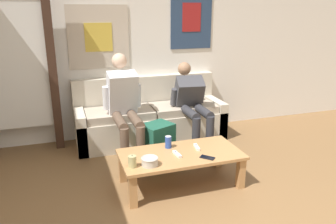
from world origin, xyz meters
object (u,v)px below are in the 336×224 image
Objects in this scene: drink_can_blue at (168,142)px; game_controller_near_right at (197,147)px; couch at (150,119)px; ceramic_bowl at (150,161)px; person_seated_teen at (192,102)px; backpack at (158,144)px; coffee_table at (181,158)px; game_controller_near_left at (177,154)px; pillar_candle at (132,162)px; cell_phone at (207,157)px; person_seated_adult at (124,103)px.

game_controller_near_right is (0.27, -0.11, -0.05)m from drink_can_blue.
couch is 12.37× the size of ceramic_bowl.
person_seated_teen is 6.55× the size of ceramic_bowl.
couch is 1.12m from drink_can_blue.
ceramic_bowl is (-0.30, -0.76, 0.17)m from backpack.
coffee_table is 7.53× the size of ceramic_bowl.
coffee_table is at bearing 36.07° from game_controller_near_left.
ceramic_bowl is (-0.40, -1.43, 0.10)m from couch.
pillar_candle is at bearing -132.95° from person_seated_teen.
person_seated_teen is 0.75m from backpack.
ceramic_bowl is 1.10× the size of cell_phone.
game_controller_near_right is at bearing -21.17° from drink_can_blue.
couch is at bearing 74.57° from ceramic_bowl.
couch is 13.64× the size of cell_phone.
cell_phone is (0.28, -0.35, -0.06)m from drink_can_blue.
drink_can_blue is (-0.02, -0.43, 0.19)m from backpack.
person_seated_teen is 1.51m from pillar_candle.
drink_can_blue is at bearing 96.64° from game_controller_near_left.
game_controller_near_right is (0.56, 0.22, -0.03)m from ceramic_bowl.
person_seated_teen is 1.42m from ceramic_bowl.
drink_can_blue reaches higher than ceramic_bowl.
couch is 15.81× the size of drink_can_blue.
game_controller_near_left is at bearing -83.36° from drink_can_blue.
coffee_table is 0.28m from cell_phone.
couch is 1.63× the size of person_seated_adult.
couch reaches higher than drink_can_blue.
drink_can_blue reaches higher than backpack.
backpack is (-0.56, -0.35, -0.36)m from person_seated_teen.
drink_can_blue is 0.30m from game_controller_near_right.
couch is 13.36× the size of game_controller_near_left.
person_seated_teen is at bearing 70.95° from game_controller_near_right.
cell_phone is at bearing -51.73° from drink_can_blue.
person_seated_teen is at bearing 47.05° from pillar_candle.
pillar_candle is 0.72m from cell_phone.
game_controller_near_right is at bearing 21.23° from game_controller_near_left.
couch is at bearing 41.42° from person_seated_adult.
game_controller_near_left is at bearing 13.27° from pillar_candle.
person_seated_adult is 9.70× the size of drink_can_blue.
coffee_table is 1.11m from person_seated_teen.
drink_can_blue is 0.84× the size of game_controller_near_left.
coffee_table is 9.63× the size of drink_can_blue.
backpack is 2.84× the size of ceramic_bowl.
game_controller_near_left is (0.00, -0.63, 0.14)m from backpack.
person_seated_adult is 1.09m from pillar_candle.
person_seated_teen is 7.22× the size of cell_phone.
ceramic_bowl is (-0.86, -1.11, -0.18)m from person_seated_teen.
drink_can_blue is at bearing -68.15° from person_seated_adult.
person_seated_teen is 7.04× the size of game_controller_near_right.
game_controller_near_right is at bearing 16.12° from pillar_candle.
pillar_candle is 0.48m from game_controller_near_left.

